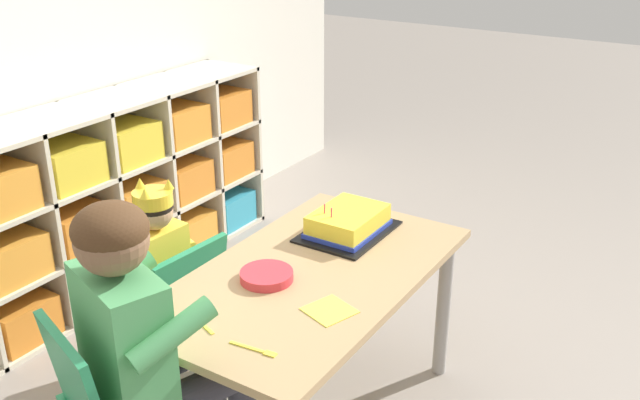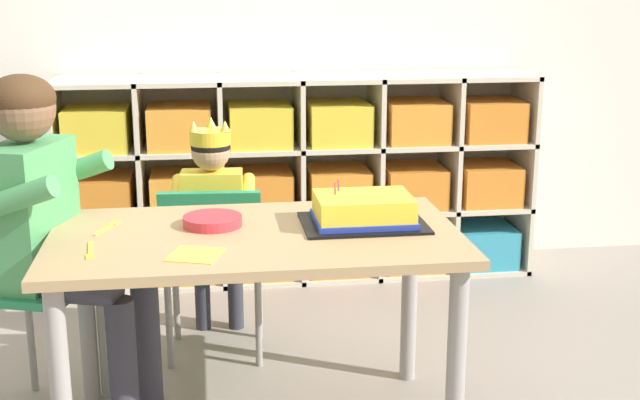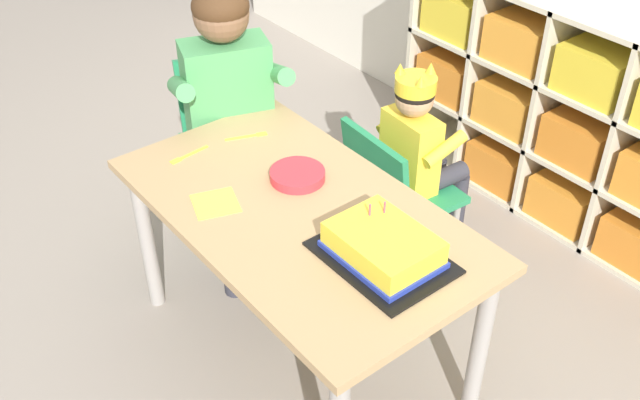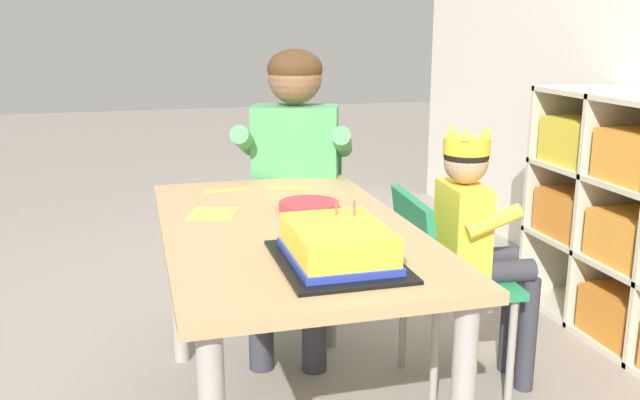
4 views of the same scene
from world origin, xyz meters
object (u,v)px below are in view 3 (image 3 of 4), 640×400
object	(u,v)px
activity_table	(298,231)
classroom_chair_blue	(394,188)
fork_scattered_mid_table	(249,136)
classroom_chair_adult_side	(228,135)
adult_helper_seated	(232,103)
child_with_crown	(420,146)
fork_by_napkin	(187,156)
birthday_cake_on_tray	(383,248)
paper_plate_stack	(297,175)

from	to	relation	value
activity_table	classroom_chair_blue	xyz separation A→B (m)	(-0.12, 0.51, -0.14)
fork_scattered_mid_table	classroom_chair_adult_side	bearing A→B (deg)	-85.40
classroom_chair_adult_side	adult_helper_seated	size ratio (longest dim) A/B	0.70
classroom_chair_blue	child_with_crown	xyz separation A→B (m)	(0.01, 0.11, 0.14)
adult_helper_seated	fork_by_napkin	distance (m)	0.30
adult_helper_seated	birthday_cake_on_tray	bearing A→B (deg)	-77.63
classroom_chair_blue	activity_table	bearing A→B (deg)	107.33
classroom_chair_blue	birthday_cake_on_tray	world-z (taller)	birthday_cake_on_tray
classroom_chair_adult_side	fork_scattered_mid_table	xyz separation A→B (m)	(0.28, -0.08, 0.16)
paper_plate_stack	activity_table	bearing A→B (deg)	-36.69
child_with_crown	fork_scattered_mid_table	size ratio (longest dim) A/B	6.07
activity_table	child_with_crown	bearing A→B (deg)	100.07
child_with_crown	fork_scattered_mid_table	world-z (taller)	child_with_crown
child_with_crown	adult_helper_seated	size ratio (longest dim) A/B	0.80
adult_helper_seated	fork_scattered_mid_table	xyz separation A→B (m)	(0.17, -0.04, -0.04)
classroom_chair_blue	adult_helper_seated	bearing A→B (deg)	41.92
child_with_crown	adult_helper_seated	world-z (taller)	adult_helper_seated
activity_table	paper_plate_stack	bearing A→B (deg)	143.31
paper_plate_stack	birthday_cake_on_tray	bearing A→B (deg)	-5.84
adult_helper_seated	paper_plate_stack	xyz separation A→B (m)	(0.47, -0.06, -0.03)
activity_table	fork_by_napkin	distance (m)	0.47
child_with_crown	paper_plate_stack	distance (m)	0.54
child_with_crown	fork_scattered_mid_table	xyz separation A→B (m)	(-0.31, -0.51, 0.09)
classroom_chair_adult_side	adult_helper_seated	xyz separation A→B (m)	(0.11, -0.04, 0.20)
child_with_crown	birthday_cake_on_tray	distance (m)	0.73
paper_plate_stack	fork_by_napkin	size ratio (longest dim) A/B	1.18
child_with_crown	adult_helper_seated	distance (m)	0.68
paper_plate_stack	fork_scattered_mid_table	xyz separation A→B (m)	(-0.30, 0.02, -0.01)
paper_plate_stack	fork_scattered_mid_table	world-z (taller)	paper_plate_stack
classroom_chair_adult_side	adult_helper_seated	distance (m)	0.23
birthday_cake_on_tray	fork_scattered_mid_table	distance (m)	0.74
classroom_chair_adult_side	fork_scattered_mid_table	bearing A→B (deg)	-87.07
activity_table	classroom_chair_adult_side	xyz separation A→B (m)	(-0.70, 0.19, -0.07)
child_with_crown	adult_helper_seated	xyz separation A→B (m)	(-0.47, -0.47, 0.12)
birthday_cake_on_tray	fork_by_napkin	size ratio (longest dim) A/B	2.47
fork_scattered_mid_table	activity_table	bearing A→B (deg)	96.14
classroom_chair_blue	fork_scattered_mid_table	bearing A→B (deg)	57.37
classroom_chair_adult_side	fork_scattered_mid_table	world-z (taller)	classroom_chair_adult_side
fork_scattered_mid_table	fork_by_napkin	bearing A→B (deg)	14.58
classroom_chair_blue	adult_helper_seated	xyz separation A→B (m)	(-0.47, -0.36, 0.26)
child_with_crown	paper_plate_stack	size ratio (longest dim) A/B	4.95
activity_table	adult_helper_seated	world-z (taller)	adult_helper_seated
fork_by_napkin	paper_plate_stack	bearing A→B (deg)	-64.14
birthday_cake_on_tray	paper_plate_stack	xyz separation A→B (m)	(-0.44, 0.04, -0.02)
classroom_chair_adult_side	paper_plate_stack	world-z (taller)	classroom_chair_adult_side
classroom_chair_blue	birthday_cake_on_tray	bearing A→B (deg)	137.45
classroom_chair_blue	paper_plate_stack	size ratio (longest dim) A/B	3.73
activity_table	paper_plate_stack	distance (m)	0.18
fork_by_napkin	classroom_chair_adult_side	bearing A→B (deg)	33.53
birthday_cake_on_tray	fork_scattered_mid_table	bearing A→B (deg)	174.85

